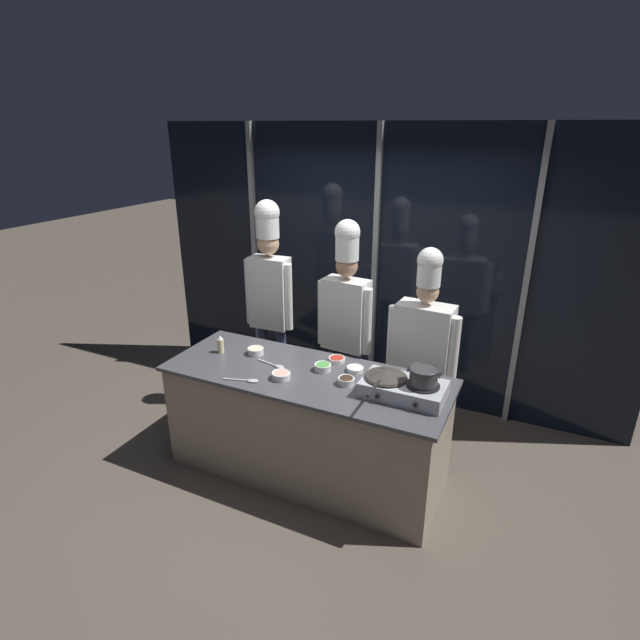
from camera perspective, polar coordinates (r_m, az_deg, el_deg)
ground_plane at (r=4.32m, az=-1.49°, el=-16.74°), size 24.00×24.00×0.00m
window_wall_back at (r=4.99m, az=6.45°, el=6.02°), size 4.90×0.09×2.70m
demo_counter at (r=4.05m, az=-1.56°, el=-11.74°), size 2.21×0.83×0.90m
portable_stove at (r=3.55m, az=9.53°, el=-7.73°), size 0.57×0.34×0.12m
frying_pan at (r=3.54m, az=7.54°, el=-6.11°), size 0.30×0.52×0.05m
stock_pot at (r=3.46m, az=11.76°, el=-6.29°), size 0.22×0.20×0.12m
squeeze_bottle_oil at (r=4.21m, az=-11.30°, el=-2.75°), size 0.05×0.05×0.15m
prep_bowl_chili_flakes at (r=4.00m, az=1.93°, el=-4.48°), size 0.13×0.13×0.04m
prep_bowl_scallions at (r=3.86m, az=0.32°, el=-5.36°), size 0.13×0.13×0.05m
prep_bowl_rice at (r=3.86m, az=4.03°, el=-5.58°), size 0.13×0.13×0.04m
prep_bowl_noodles at (r=4.15m, az=-7.37°, el=-3.48°), size 0.13×0.13×0.06m
prep_bowl_soy_glaze at (r=3.67m, az=3.01°, el=-6.92°), size 0.12×0.12×0.05m
prep_bowl_shrimp at (r=3.75m, az=-4.47°, el=-6.30°), size 0.14×0.14×0.05m
serving_spoon_slotted at (r=3.75m, az=-8.21°, el=-6.85°), size 0.27×0.11×0.02m
serving_spoon_solid at (r=3.94m, az=-5.06°, el=-5.22°), size 0.27×0.08×0.02m
chef_head at (r=4.71m, az=-5.78°, el=3.93°), size 0.49×0.23×2.05m
chef_sous at (r=4.37m, az=2.96°, el=1.05°), size 0.52×0.24×1.95m
chef_line at (r=4.14m, az=11.73°, el=-2.48°), size 0.59×0.26×1.80m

